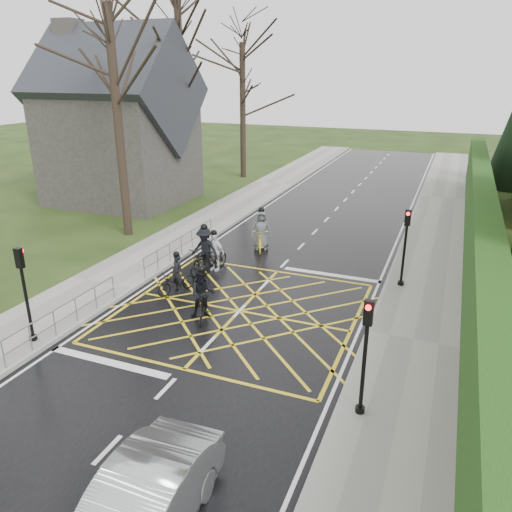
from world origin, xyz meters
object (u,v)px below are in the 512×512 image
Objects in this scene: cyclist_front at (214,256)px; cyclist_mid at (204,254)px; cyclist_back at (202,298)px; cyclist_rear at (177,280)px; cyclist_lead at (261,235)px.

cyclist_mid is at bearing -140.97° from cyclist_front.
cyclist_mid is at bearing 91.47° from cyclist_back.
cyclist_rear is 0.92× the size of cyclist_back.
cyclist_rear is at bearing 117.02° from cyclist_back.
cyclist_lead is at bearing 102.26° from cyclist_rear.
cyclist_front is at bearing -126.54° from cyclist_lead.
cyclist_mid is (-1.90, 3.85, 0.04)m from cyclist_back.
cyclist_rear is 2.59m from cyclist_front.
cyclist_lead is (1.20, 5.81, 0.18)m from cyclist_rear.
cyclist_mid reaches higher than cyclist_back.
cyclist_back is (1.88, -1.48, 0.19)m from cyclist_rear.
cyclist_lead is (1.22, 3.44, -0.04)m from cyclist_mid.
cyclist_lead is (-0.68, 7.29, -0.01)m from cyclist_back.
cyclist_back is 4.29m from cyclist_mid.
cyclist_front is at bearing 31.19° from cyclist_mid.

